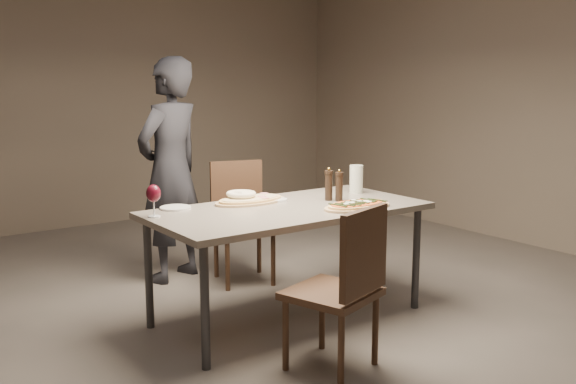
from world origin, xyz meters
TOP-DOWN VIEW (x-y plane):
  - room at (0.00, 0.00)m, footprint 7.00×7.00m
  - dining_table at (0.00, 0.00)m, footprint 1.80×0.90m
  - zucchini_pizza at (0.35, -0.28)m, footprint 0.50×0.28m
  - ham_pizza at (-0.11, 0.28)m, footprint 0.52×0.29m
  - bread_basket at (-0.15, 0.33)m, footprint 0.20×0.20m
  - oil_dish at (0.06, 0.22)m, footprint 0.14×0.14m
  - pepper_mill_left at (0.37, 0.03)m, footprint 0.06×0.06m
  - pepper_mill_right at (0.41, -0.03)m, footprint 0.06×0.06m
  - carafe at (0.71, 0.14)m, footprint 0.10×0.10m
  - wine_glass at (-0.83, 0.23)m, footprint 0.09×0.09m
  - side_plate at (-0.62, 0.38)m, footprint 0.20×0.20m
  - chair_near at (-0.22, -0.83)m, footprint 0.54×0.54m
  - chair_far at (0.20, 0.92)m, footprint 0.54×0.54m
  - diner at (-0.24, 1.23)m, footprint 0.75×0.63m

SIDE VIEW (x-z plane):
  - chair_near at x=-0.22m, z-range 0.06..0.97m
  - chair_far at x=0.20m, z-range 0.06..0.99m
  - dining_table at x=0.00m, z-range 0.32..1.07m
  - side_plate at x=-0.62m, z-range 0.75..0.76m
  - oil_dish at x=0.06m, z-range 0.75..0.77m
  - ham_pizza at x=-0.11m, z-range 0.75..0.78m
  - zucchini_pizza at x=0.35m, z-range 0.74..0.79m
  - bread_basket at x=-0.15m, z-range 0.76..0.83m
  - carafe at x=0.71m, z-range 0.75..0.95m
  - pepper_mill_right at x=0.41m, z-range 0.74..0.96m
  - pepper_mill_left at x=0.37m, z-range 0.74..0.97m
  - diner at x=-0.24m, z-range 0.00..1.74m
  - wine_glass at x=-0.83m, z-range 0.79..0.99m
  - room at x=0.00m, z-range -2.10..4.90m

